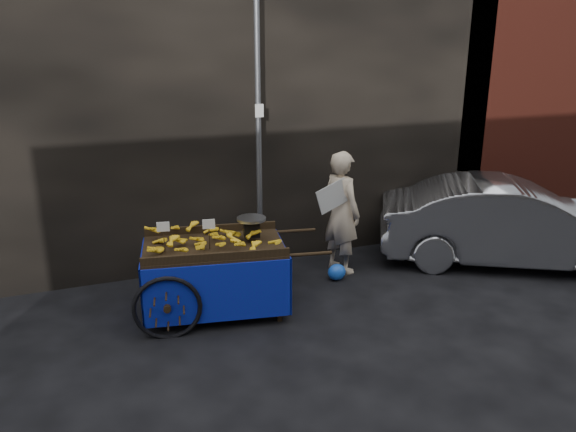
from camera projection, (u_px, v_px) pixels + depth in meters
name	position (u px, v px, depth m)	size (l,w,h in m)	color
ground	(270.00, 309.00, 7.31)	(80.00, 80.00, 0.00)	black
building_wall	(239.00, 94.00, 8.99)	(13.50, 2.00, 5.00)	black
street_pole	(259.00, 138.00, 7.95)	(0.12, 0.10, 4.00)	slate
banana_cart	(209.00, 252.00, 7.02)	(2.55, 1.48, 1.31)	black
vendor	(341.00, 212.00, 8.25)	(0.84, 0.77, 1.83)	beige
plastic_bag	(337.00, 272.00, 8.14)	(0.27, 0.22, 0.24)	blue
parked_car	(511.00, 223.00, 8.62)	(1.38, 3.95, 1.30)	#B8BAC0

